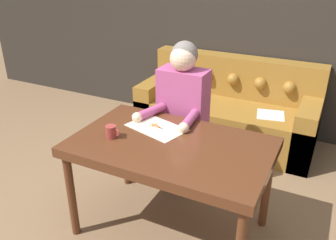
{
  "coord_description": "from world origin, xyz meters",
  "views": [
    {
      "loc": [
        0.98,
        -1.88,
        1.92
      ],
      "look_at": [
        -0.03,
        0.16,
        0.85
      ],
      "focal_mm": 38.0,
      "sensor_mm": 36.0,
      "label": 1
    }
  ],
  "objects_px": {
    "person": "(182,118)",
    "mug": "(111,132)",
    "couch": "(228,112)",
    "dining_table": "(171,152)",
    "scissors": "(158,127)"
  },
  "relations": [
    {
      "from": "person",
      "to": "mug",
      "type": "relative_size",
      "value": 11.6
    },
    {
      "from": "couch",
      "to": "mug",
      "type": "bearing_deg",
      "value": -100.17
    },
    {
      "from": "person",
      "to": "dining_table",
      "type": "bearing_deg",
      "value": -73.23
    },
    {
      "from": "dining_table",
      "to": "person",
      "type": "bearing_deg",
      "value": 106.77
    },
    {
      "from": "dining_table",
      "to": "scissors",
      "type": "relative_size",
      "value": 5.91
    },
    {
      "from": "scissors",
      "to": "mug",
      "type": "bearing_deg",
      "value": -127.14
    },
    {
      "from": "person",
      "to": "mug",
      "type": "height_order",
      "value": "person"
    },
    {
      "from": "couch",
      "to": "scissors",
      "type": "relative_size",
      "value": 8.25
    },
    {
      "from": "couch",
      "to": "scissors",
      "type": "distance_m",
      "value": 1.53
    },
    {
      "from": "couch",
      "to": "person",
      "type": "relative_size",
      "value": 1.45
    },
    {
      "from": "couch",
      "to": "scissors",
      "type": "xyz_separation_m",
      "value": [
        -0.1,
        -1.46,
        0.43
      ]
    },
    {
      "from": "dining_table",
      "to": "scissors",
      "type": "distance_m",
      "value": 0.26
    },
    {
      "from": "dining_table",
      "to": "mug",
      "type": "relative_size",
      "value": 12.02
    },
    {
      "from": "mug",
      "to": "scissors",
      "type": "bearing_deg",
      "value": 52.86
    },
    {
      "from": "dining_table",
      "to": "mug",
      "type": "distance_m",
      "value": 0.44
    }
  ]
}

